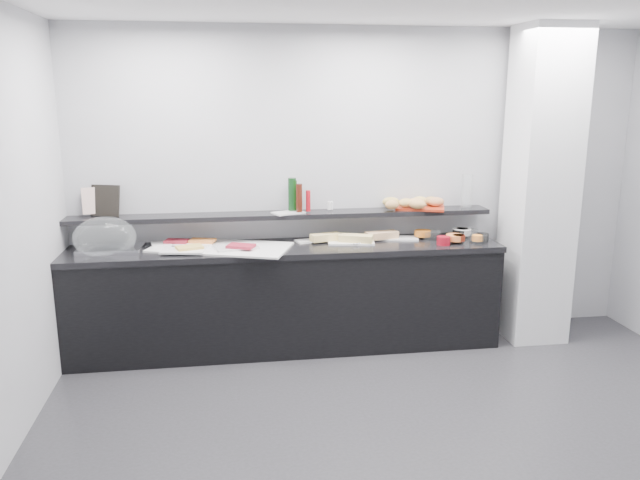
{
  "coord_description": "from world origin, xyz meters",
  "views": [
    {
      "loc": [
        -1.16,
        -3.35,
        2.14
      ],
      "look_at": [
        -0.45,
        1.45,
        1.0
      ],
      "focal_mm": 35.0,
      "sensor_mm": 36.0,
      "label": 1
    }
  ],
  "objects": [
    {
      "name": "food_meat_b",
      "position": [
        -1.08,
        1.58,
        0.94
      ],
      "size": [
        0.25,
        0.21,
        0.02
      ],
      "primitive_type": "cube",
      "rotation": [
        0.0,
        0.0,
        -0.39
      ],
      "color": "maroon",
      "rests_on": "platter_meat_b"
    },
    {
      "name": "platter_salmon",
      "position": [
        -1.48,
        1.8,
        0.92
      ],
      "size": [
        0.33,
        0.23,
        0.01
      ],
      "primitive_type": "cube",
      "rotation": [
        0.0,
        0.0,
        0.04
      ],
      "color": "white",
      "rests_on": "linen_runner"
    },
    {
      "name": "bread_roll_sw",
      "position": [
        0.22,
        1.78,
        1.21
      ],
      "size": [
        0.14,
        0.11,
        0.08
      ],
      "primitive_type": "ellipsoid",
      "rotation": [
        0.0,
        0.0,
        0.24
      ],
      "color": "#B78146",
      "rests_on": "bread_tray"
    },
    {
      "name": "fill_glass_cream",
      "position": [
        0.88,
        1.82,
        0.95
      ],
      "size": [
        0.2,
        0.2,
        0.05
      ],
      "primitive_type": "cylinder",
      "rotation": [
        0.0,
        0.0,
        0.27
      ],
      "color": "white",
      "rests_on": "bowl_glass_cream"
    },
    {
      "name": "fill_black_fruit",
      "position": [
        0.91,
        1.55,
        0.95
      ],
      "size": [
        0.1,
        0.1,
        0.05
      ],
      "primitive_type": "cylinder",
      "rotation": [
        0.0,
        0.0,
        0.25
      ],
      "color": "orange",
      "rests_on": "bowl_black_fruit"
    },
    {
      "name": "bread_roll_midw",
      "position": [
        0.37,
        1.85,
        1.21
      ],
      "size": [
        0.15,
        0.11,
        0.08
      ],
      "primitive_type": "ellipsoid",
      "rotation": [
        0.0,
        0.0,
        0.15
      ],
      "color": "tan",
      "rests_on": "bread_tray"
    },
    {
      "name": "food_salmon",
      "position": [
        -1.39,
        1.82,
        0.94
      ],
      "size": [
        0.23,
        0.18,
        0.02
      ],
      "primitive_type": "cube",
      "rotation": [
        0.0,
        0.0,
        -0.27
      ],
      "color": "orange",
      "rests_on": "platter_salmon"
    },
    {
      "name": "bread_tray",
      "position": [
        0.51,
        1.89,
        1.16
      ],
      "size": [
        0.49,
        0.41,
        0.02
      ],
      "primitive_type": "cube",
      "rotation": [
        0.0,
        0.0,
        -0.34
      ],
      "color": "maroon",
      "rests_on": "wall_shelf"
    },
    {
      "name": "bread_roll_ne",
      "position": [
        0.62,
        1.92,
        1.21
      ],
      "size": [
        0.15,
        0.12,
        0.08
      ],
      "primitive_type": "ellipsoid",
      "rotation": [
        0.0,
        0.0,
        -0.25
      ],
      "color": "#AC7E41",
      "rests_on": "bread_tray"
    },
    {
      "name": "print_art",
      "position": [
        -2.28,
        1.95,
        1.28
      ],
      "size": [
        0.17,
        0.08,
        0.22
      ],
      "primitive_type": "cube",
      "rotation": [
        -0.21,
        0.0,
        0.22
      ],
      "color": "#CD9F93",
      "rests_on": "framed_print"
    },
    {
      "name": "bowl_glass_cream",
      "position": [
        0.92,
        1.79,
        0.94
      ],
      "size": [
        0.22,
        0.22,
        0.07
      ],
      "primitive_type": "cylinder",
      "rotation": [
        0.0,
        0.0,
        -0.11
      ],
      "color": "silver",
      "rests_on": "counter_top"
    },
    {
      "name": "bread_roll_se",
      "position": [
        0.65,
        1.86,
        1.21
      ],
      "size": [
        0.14,
        0.1,
        0.08
      ],
      "primitive_type": "ellipsoid",
      "rotation": [
        0.0,
        0.0,
        -0.06
      ],
      "color": "#BB7747",
      "rests_on": "bread_tray"
    },
    {
      "name": "cloche_base",
      "position": [
        -2.11,
        1.73,
        0.92
      ],
      "size": [
        0.52,
        0.36,
        0.04
      ],
      "primitive_type": "cube",
      "rotation": [
        0.0,
        0.0,
        -0.06
      ],
      "color": "#B4B5BB",
      "rests_on": "counter_top"
    },
    {
      "name": "bottle_green_b",
      "position": [
        -0.62,
        1.91,
        1.3
      ],
      "size": [
        0.09,
        0.09,
        0.28
      ],
      "primitive_type": "cylinder",
      "rotation": [
        0.0,
        0.0,
        -0.32
      ],
      "color": "#0E3313",
      "rests_on": "condiment_tray"
    },
    {
      "name": "fill_red_jam",
      "position": [
        0.76,
        1.58,
        0.95
      ],
      "size": [
        0.12,
        0.12,
        0.05
      ],
      "primitive_type": "cylinder",
      "rotation": [
        0.0,
        0.0,
        -0.12
      ],
      "color": "#5E1A0D",
      "rests_on": "bowl_red_jam"
    },
    {
      "name": "linen_runner",
      "position": [
        -1.24,
        1.7,
        0.91
      ],
      "size": [
        1.23,
        0.87,
        0.01
      ],
      "primitive_type": "cube",
      "rotation": [
        0.0,
        0.0,
        -0.34
      ],
      "color": "silver",
      "rests_on": "counter_top"
    },
    {
      "name": "framed_print",
      "position": [
        -2.17,
        1.94,
        1.28
      ],
      "size": [
        0.26,
        0.15,
        0.26
      ],
      "primitive_type": "cube",
      "rotation": [
        -0.21,
        0.0,
        -0.34
      ],
      "color": "black",
      "rests_on": "wall_shelf"
    },
    {
      "name": "fill_glass_salmon",
      "position": [
        0.73,
        1.6,
        0.95
      ],
      "size": [
        0.18,
        0.18,
        0.05
      ],
      "primitive_type": "cylinder",
      "rotation": [
        0.0,
        0.0,
        0.25
      ],
      "color": "orange",
      "rests_on": "bowl_glass_salmon"
    },
    {
      "name": "sandwich_food_left",
      "position": [
        -0.35,
        1.78,
        0.94
      ],
      "size": [
        0.27,
        0.16,
        0.06
      ],
      "primitive_type": "cube",
      "rotation": [
        0.0,
        0.0,
        0.27
      ],
      "color": "#E1C576",
      "rests_on": "sandwich_plate_left"
    },
    {
      "name": "wall_shelf",
      "position": [
        -0.7,
        1.88,
        1.13
      ],
      "size": [
        3.6,
        0.25,
        0.04
      ],
      "primitive_type": "cube",
      "color": "black",
      "rests_on": "back_wall"
    },
    {
      "name": "bottle_brown",
      "position": [
        -0.57,
        1.83,
        1.28
      ],
      "size": [
        0.06,
        0.06,
        0.24
      ],
      "primitive_type": "cylinder",
      "rotation": [
        0.0,
        0.0,
        0.24
      ],
      "color": "#3C140B",
      "rests_on": "condiment_tray"
    },
    {
      "name": "bowl_red_jam",
      "position": [
        0.61,
        1.55,
        0.94
      ],
      "size": [
        0.15,
        0.15,
        0.07
      ],
      "primitive_type": "cylinder",
      "rotation": [
        0.0,
        0.0,
        -0.38
      ],
      "color": "maroon",
      "rests_on": "counter_top"
    },
    {
      "name": "bottle_hot",
      "position": [
        -0.49,
        1.85,
        1.25
      ],
      "size": [
        0.05,
        0.05,
        0.18
      ],
      "primitive_type": "cylinder",
      "rotation": [
        0.0,
        0.0,
        0.32
      ],
      "color": "#B30C17",
      "rests_on": "condiment_tray"
    },
    {
      "name": "tongs_right",
      "position": [
        0.09,
        1.74,
        0.92
      ],
      "size": [
        0.15,
        0.08,
        0.01
      ],
      "primitive_type": "cylinder",
      "rotation": [
        0.0,
        1.57,
        0.47
      ],
      "color": "silver",
      "rests_on": "sandwich_plate_right"
    },
    {
      "name": "bread_roll_n",
      "position": [
        0.52,
        1.94,
        1.21
      ],
      "size": [
        0.16,
        0.11,
        0.08
      ],
      "primitive_type": "ellipsoid",
      "rotation": [
        0.0,
        0.0,
        0.12
      ],
      "color": "tan",
      "rests_on": "bread_tray"
    },
    {
      "name": "sandwich_plate_left",
      "position": [
        -0.46,
        1.84,
        0.91
      ],
      "size": [
        0.32,
        0.21,
        0.01
      ],
      "primitive_type": "cube",
      "rotation": [
        0.0,
        0.0,
        0.29
      ],
      "color": "white",
      "rests_on": "counter_top"
    },
    {
      "name": "fill_black_jam",
      "position": [
        0.89,
        1.82,
        0.95
      ],
      "size": [
        0.12,
        0.12,
        0.05
      ],
      "primitive_type": "cylinder",
      "rotation": [
        0.0,
        0.0,
        -0.1
      ],
      "color": "#58100C",
      "rests_on": "bowl_black_jam"
    },
    {
      "name": "sandwich_plate_mid",
      "position": [
        -0.14,
        1.71,
        0.91
      ],
      "size": [
        0.41,
        0.22,
        0.01
      ],
      "primitive_type": "cube",
      "rotation": [
        0.0,
        0.0,
        -0.15
      ],
      "color": "white",
      "rests_on": "counter_top"
    },
    {
      "name": "ground",
      "position": [
        0.0,
        0.0,
        0.0
      ],
      "size": [
        5.0,
        5.0,
        0.0
      ],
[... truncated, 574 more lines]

